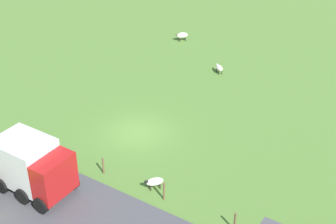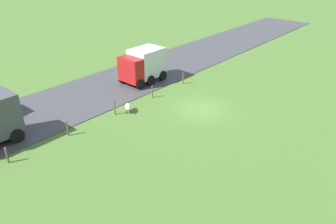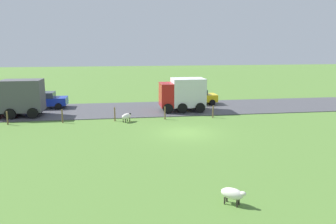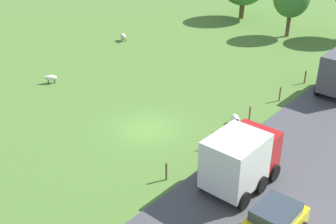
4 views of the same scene
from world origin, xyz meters
name	(u,v)px [view 2 (image 2 of 4)]	position (x,y,z in m)	size (l,w,h in m)	color
ground_plane	(201,109)	(0.00, 0.00, 0.00)	(160.00, 160.00, 0.00)	#517A33
road_strip	(124,81)	(9.54, 0.00, 0.03)	(8.00, 80.00, 0.06)	#47474C
sheep_1	(128,107)	(4.21, 4.30, 0.49)	(1.10, 1.03, 0.73)	white
fence_post_0	(183,78)	(4.70, -3.48, 0.56)	(0.12, 0.12, 1.12)	brown
fence_post_1	(152,92)	(4.70, 0.91, 0.57)	(0.12, 0.12, 1.14)	brown
fence_post_2	(115,108)	(4.70, 5.30, 0.61)	(0.12, 0.12, 1.21)	brown
fence_post_3	(67,128)	(4.70, 9.69, 0.58)	(0.12, 0.12, 1.16)	brown
fence_post_4	(7,155)	(4.70, 14.08, 0.55)	(0.12, 0.12, 1.11)	brown
truck_0	(143,65)	(8.03, -1.33, 1.78)	(2.75, 4.37, 3.20)	#B21919
car_1	(137,61)	(11.32, -3.74, 0.91)	(2.14, 3.82, 1.65)	yellow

